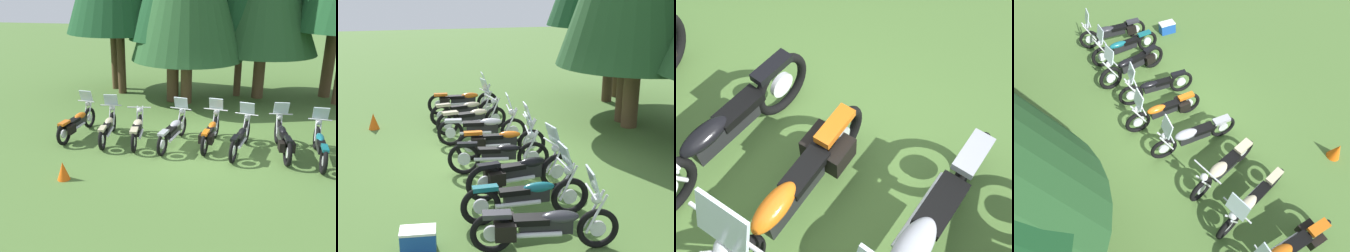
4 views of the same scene
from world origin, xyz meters
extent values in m
plane|color=#4C7033|center=(0.00, 0.00, 0.00)|extent=(80.00, 80.00, 0.00)
torus|color=black|center=(-4.22, 0.95, 0.36)|extent=(0.18, 0.72, 0.71)
cylinder|color=silver|center=(-4.22, 0.95, 0.36)|extent=(0.08, 0.27, 0.27)
torus|color=black|center=(-4.39, -0.66, 0.36)|extent=(0.18, 0.72, 0.71)
cylinder|color=silver|center=(-4.39, -0.66, 0.36)|extent=(0.08, 0.27, 0.27)
cube|color=black|center=(-4.31, 0.15, 0.47)|extent=(0.29, 0.82, 0.25)
ellipsoid|color=#D16014|center=(-4.28, 0.37, 0.62)|extent=(0.32, 0.59, 0.19)
cube|color=black|center=(-4.33, -0.08, 0.59)|extent=(0.30, 0.56, 0.10)
cube|color=#D16014|center=(-4.38, -0.58, 0.69)|extent=(0.24, 0.46, 0.08)
cylinder|color=silver|center=(-4.31, 0.90, 0.65)|extent=(0.08, 0.34, 0.65)
cylinder|color=silver|center=(-4.15, 0.89, 0.65)|extent=(0.08, 0.34, 0.65)
cylinder|color=silver|center=(-4.24, 0.81, 0.99)|extent=(0.61, 0.10, 0.04)
sphere|color=silver|center=(-4.23, 0.90, 0.87)|extent=(0.19, 0.19, 0.17)
cylinder|color=silver|center=(-4.19, -0.04, 0.38)|extent=(0.16, 0.81, 0.08)
cube|color=silver|center=(-4.24, 0.83, 1.17)|extent=(0.45, 0.19, 0.39)
cube|color=black|center=(-4.53, -0.45, 0.46)|extent=(0.17, 0.33, 0.26)
cube|color=black|center=(-4.20, -0.48, 0.46)|extent=(0.17, 0.33, 0.26)
torus|color=black|center=(-3.30, 0.75, 0.34)|extent=(0.20, 0.68, 0.67)
cylinder|color=silver|center=(-3.30, 0.75, 0.34)|extent=(0.08, 0.26, 0.25)
torus|color=black|center=(-3.08, -0.79, 0.34)|extent=(0.20, 0.68, 0.67)
cylinder|color=silver|center=(-3.08, -0.79, 0.34)|extent=(0.08, 0.26, 0.25)
cube|color=black|center=(-3.19, -0.02, 0.43)|extent=(0.29, 0.79, 0.22)
ellipsoid|color=beige|center=(-3.22, 0.19, 0.57)|extent=(0.31, 0.57, 0.17)
cube|color=black|center=(-3.16, -0.23, 0.54)|extent=(0.29, 0.54, 0.10)
cube|color=beige|center=(-3.09, -0.71, 0.65)|extent=(0.23, 0.46, 0.08)
cylinder|color=silver|center=(-3.36, 0.68, 0.63)|extent=(0.09, 0.34, 0.65)
cylinder|color=silver|center=(-3.22, 0.70, 0.63)|extent=(0.09, 0.34, 0.65)
cylinder|color=silver|center=(-3.28, 0.61, 0.97)|extent=(0.70, 0.13, 0.04)
sphere|color=silver|center=(-3.29, 0.70, 0.85)|extent=(0.19, 0.19, 0.17)
cylinder|color=silver|center=(-3.05, -0.17, 0.36)|extent=(0.19, 0.77, 0.08)
cube|color=silver|center=(-3.28, 0.63, 1.15)|extent=(0.46, 0.21, 0.39)
torus|color=black|center=(-2.32, 0.71, 0.34)|extent=(0.20, 0.68, 0.68)
cylinder|color=silver|center=(-2.32, 0.71, 0.34)|extent=(0.09, 0.26, 0.26)
torus|color=black|center=(-2.11, -0.75, 0.34)|extent=(0.20, 0.68, 0.68)
cylinder|color=silver|center=(-2.11, -0.75, 0.34)|extent=(0.09, 0.26, 0.26)
cube|color=black|center=(-2.21, -0.02, 0.44)|extent=(0.33, 0.76, 0.23)
ellipsoid|color=beige|center=(-2.24, 0.18, 0.58)|extent=(0.36, 0.56, 0.18)
cube|color=black|center=(-2.18, -0.22, 0.55)|extent=(0.34, 0.52, 0.10)
cube|color=beige|center=(-2.12, -0.67, 0.66)|extent=(0.27, 0.47, 0.08)
cylinder|color=silver|center=(-2.40, 0.63, 0.64)|extent=(0.09, 0.34, 0.65)
cylinder|color=silver|center=(-2.23, 0.66, 0.64)|extent=(0.09, 0.34, 0.65)
cylinder|color=silver|center=(-2.30, 0.57, 0.97)|extent=(0.76, 0.15, 0.04)
sphere|color=silver|center=(-2.32, 0.66, 0.85)|extent=(0.19, 0.19, 0.17)
cylinder|color=silver|center=(-2.05, -0.16, 0.36)|extent=(0.19, 0.73, 0.08)
torus|color=black|center=(-0.94, 0.82, 0.35)|extent=(0.22, 0.70, 0.70)
cylinder|color=silver|center=(-0.94, 0.82, 0.35)|extent=(0.10, 0.28, 0.27)
torus|color=black|center=(-1.23, -0.82, 0.35)|extent=(0.22, 0.70, 0.70)
cylinder|color=silver|center=(-1.23, -0.82, 0.35)|extent=(0.10, 0.28, 0.27)
cube|color=black|center=(-1.08, 0.00, 0.46)|extent=(0.36, 0.85, 0.25)
ellipsoid|color=#9EA0A8|center=(-1.04, 0.22, 0.62)|extent=(0.37, 0.63, 0.20)
cube|color=black|center=(-1.13, -0.23, 0.59)|extent=(0.34, 0.59, 0.10)
cube|color=#9EA0A8|center=(-1.22, -0.75, 0.68)|extent=(0.27, 0.47, 0.08)
cylinder|color=silver|center=(-1.03, 0.77, 0.65)|extent=(0.10, 0.34, 0.65)
cylinder|color=silver|center=(-0.87, 0.74, 0.65)|extent=(0.10, 0.34, 0.65)
cylinder|color=silver|center=(-0.96, 0.68, 0.98)|extent=(0.69, 0.16, 0.04)
sphere|color=silver|center=(-0.95, 0.77, 0.86)|extent=(0.20, 0.20, 0.17)
cylinder|color=silver|center=(-0.99, -0.21, 0.37)|extent=(0.23, 0.83, 0.08)
cube|color=silver|center=(-0.96, 0.70, 1.16)|extent=(0.46, 0.23, 0.39)
torus|color=black|center=(0.16, 0.94, 0.35)|extent=(0.19, 0.71, 0.70)
cylinder|color=silver|center=(0.16, 0.94, 0.35)|extent=(0.08, 0.27, 0.27)
torus|color=black|center=(-0.04, -0.56, 0.35)|extent=(0.19, 0.71, 0.70)
cylinder|color=silver|center=(-0.04, -0.56, 0.35)|extent=(0.08, 0.27, 0.27)
cube|color=black|center=(0.06, 0.19, 0.45)|extent=(0.27, 0.77, 0.23)
ellipsoid|color=#D16014|center=(0.09, 0.39, 0.59)|extent=(0.29, 0.56, 0.18)
cube|color=black|center=(0.03, -0.02, 0.56)|extent=(0.27, 0.52, 0.10)
cube|color=#D16014|center=(-0.03, -0.49, 0.68)|extent=(0.22, 0.46, 0.08)
cylinder|color=silver|center=(0.08, 0.89, 0.65)|extent=(0.09, 0.34, 0.65)
cylinder|color=silver|center=(0.21, 0.87, 0.65)|extent=(0.09, 0.34, 0.65)
cylinder|color=silver|center=(0.14, 0.80, 0.98)|extent=(0.77, 0.14, 0.04)
sphere|color=silver|center=(0.15, 0.89, 0.86)|extent=(0.19, 0.19, 0.17)
cylinder|color=silver|center=(0.14, 0.01, 0.37)|extent=(0.18, 0.75, 0.08)
cube|color=silver|center=(0.14, 0.82, 1.16)|extent=(0.46, 0.21, 0.39)
cube|color=black|center=(-0.15, -0.35, 0.45)|extent=(0.18, 0.34, 0.26)
cube|color=black|center=(0.12, -0.38, 0.45)|extent=(0.18, 0.34, 0.26)
torus|color=black|center=(1.13, 0.62, 0.36)|extent=(0.25, 0.73, 0.72)
cylinder|color=silver|center=(1.13, 0.62, 0.36)|extent=(0.11, 0.29, 0.28)
torus|color=black|center=(0.79, -0.88, 0.36)|extent=(0.25, 0.73, 0.72)
cylinder|color=silver|center=(0.79, -0.88, 0.36)|extent=(0.11, 0.29, 0.28)
cube|color=black|center=(0.96, -0.13, 0.46)|extent=(0.33, 0.78, 0.21)
ellipsoid|color=black|center=(1.01, 0.08, 0.59)|extent=(0.33, 0.58, 0.17)
cube|color=black|center=(0.91, -0.34, 0.56)|extent=(0.31, 0.54, 0.10)
cube|color=black|center=(0.81, -0.80, 0.71)|extent=(0.25, 0.46, 0.08)
cylinder|color=silver|center=(1.05, 0.58, 0.66)|extent=(0.12, 0.34, 0.65)
cylinder|color=silver|center=(1.18, 0.55, 0.66)|extent=(0.12, 0.34, 0.65)
cylinder|color=silver|center=(1.10, 0.48, 1.00)|extent=(0.69, 0.19, 0.04)
sphere|color=silver|center=(1.12, 0.57, 0.88)|extent=(0.20, 0.20, 0.17)
cylinder|color=silver|center=(1.03, -0.32, 0.38)|extent=(0.24, 0.76, 0.08)
cube|color=silver|center=(1.10, 0.50, 1.18)|extent=(0.46, 0.24, 0.39)
torus|color=black|center=(2.09, 0.79, 0.38)|extent=(0.19, 0.77, 0.76)
cylinder|color=silver|center=(2.09, 0.79, 0.38)|extent=(0.08, 0.30, 0.29)
torus|color=black|center=(2.24, -0.77, 0.38)|extent=(0.19, 0.77, 0.76)
cylinder|color=silver|center=(2.24, -0.77, 0.38)|extent=(0.08, 0.30, 0.29)
cube|color=black|center=(2.17, 0.01, 0.50)|extent=(0.25, 0.79, 0.26)
ellipsoid|color=black|center=(2.15, 0.22, 0.66)|extent=(0.27, 0.57, 0.21)
cube|color=black|center=(2.19, -0.21, 0.63)|extent=(0.26, 0.53, 0.10)
cube|color=black|center=(2.23, -0.69, 0.74)|extent=(0.20, 0.45, 0.08)
cylinder|color=silver|center=(2.03, 0.72, 0.68)|extent=(0.08, 0.34, 0.65)
cylinder|color=silver|center=(2.17, 0.73, 0.68)|extent=(0.08, 0.34, 0.65)
cylinder|color=silver|center=(2.11, 0.65, 1.02)|extent=(0.69, 0.10, 0.04)
sphere|color=silver|center=(2.10, 0.74, 0.90)|extent=(0.19, 0.19, 0.17)
cylinder|color=silver|center=(2.29, -0.16, 0.40)|extent=(0.15, 0.78, 0.08)
cube|color=silver|center=(2.10, 0.67, 1.20)|extent=(0.45, 0.19, 0.39)
cube|color=black|center=(2.08, -0.59, 0.48)|extent=(0.17, 0.33, 0.26)
cube|color=black|center=(2.36, -0.56, 0.48)|extent=(0.17, 0.33, 0.26)
torus|color=black|center=(3.20, 0.57, 0.36)|extent=(0.15, 0.72, 0.72)
cylinder|color=silver|center=(3.20, 0.57, 0.36)|extent=(0.06, 0.27, 0.27)
torus|color=black|center=(3.11, -1.07, 0.36)|extent=(0.15, 0.72, 0.72)
cylinder|color=silver|center=(3.11, -1.07, 0.36)|extent=(0.06, 0.27, 0.27)
cube|color=black|center=(3.16, -0.25, 0.46)|extent=(0.21, 0.82, 0.23)
ellipsoid|color=#14606B|center=(3.17, -0.02, 0.60)|extent=(0.25, 0.59, 0.18)
cube|color=black|center=(3.15, -0.47, 0.57)|extent=(0.23, 0.55, 0.10)
cube|color=#14606B|center=(3.12, -0.99, 0.69)|extent=(0.18, 0.45, 0.08)
cylinder|color=silver|center=(3.13, 0.51, 0.66)|extent=(0.06, 0.34, 0.65)
cylinder|color=silver|center=(3.26, 0.50, 0.66)|extent=(0.06, 0.34, 0.65)
cylinder|color=silver|center=(3.19, 0.43, 0.99)|extent=(0.65, 0.07, 0.04)
sphere|color=silver|center=(3.20, 0.52, 0.87)|extent=(0.18, 0.18, 0.17)
cylinder|color=silver|center=(3.26, -0.43, 0.38)|extent=(0.12, 0.81, 0.08)
cube|color=silver|center=(3.19, 0.45, 1.17)|extent=(0.45, 0.17, 0.39)
torus|color=black|center=(4.34, 0.52, 0.34)|extent=(0.24, 0.68, 0.68)
cylinder|color=silver|center=(4.34, 0.52, 0.34)|extent=(0.10, 0.26, 0.26)
torus|color=black|center=(4.01, -1.11, 0.34)|extent=(0.24, 0.68, 0.68)
cylinder|color=silver|center=(4.01, -1.11, 0.34)|extent=(0.10, 0.26, 0.26)
cube|color=black|center=(4.18, -0.29, 0.44)|extent=(0.39, 0.86, 0.22)
ellipsoid|color=#2D2D33|center=(4.22, -0.07, 0.57)|extent=(0.39, 0.63, 0.17)
cube|color=black|center=(4.13, -0.52, 0.54)|extent=(0.37, 0.59, 0.10)
cube|color=#2D2D33|center=(4.02, -1.04, 0.66)|extent=(0.29, 0.47, 0.08)
cylinder|color=silver|center=(4.25, 0.48, 0.64)|extent=(0.11, 0.34, 0.65)
cylinder|color=silver|center=(4.42, 0.45, 0.64)|extent=(0.11, 0.34, 0.65)
cylinder|color=silver|center=(4.32, 0.39, 0.97)|extent=(0.60, 0.16, 0.04)
sphere|color=silver|center=(4.33, 0.48, 0.85)|extent=(0.20, 0.20, 0.17)
cylinder|color=silver|center=(4.28, -0.50, 0.36)|extent=(0.24, 0.83, 0.08)
cube|color=silver|center=(4.32, 0.41, 1.15)|extent=(0.46, 0.24, 0.39)
cube|color=black|center=(3.87, -0.88, 0.44)|extent=(0.20, 0.34, 0.26)
cube|color=black|center=(4.22, -0.95, 0.44)|extent=(0.20, 0.34, 0.26)
cylinder|color=#4C3823|center=(-5.16, 6.33, 1.35)|extent=(0.29, 0.29, 2.71)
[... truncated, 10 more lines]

